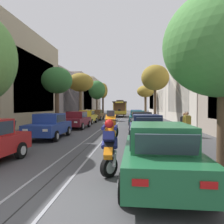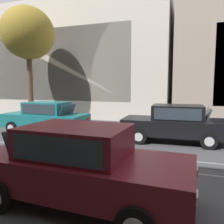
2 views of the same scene
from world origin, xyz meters
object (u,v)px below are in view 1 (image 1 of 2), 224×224
(parked_car_brown_fifth_left, at_px, (96,115))
(motorcycle_with_rider, at_px, (110,141))
(pedestrian_on_left_pavement, at_px, (187,123))
(pedestrian_crossing_far, at_px, (184,123))
(street_tree_kerb_left_fourth, at_px, (97,90))
(street_tree_kerb_right_second, at_px, (155,78))
(street_tree_kerb_left_second, at_px, (57,81))
(parked_car_navy_second_right, at_px, (146,128))
(parked_car_maroon_mid_left, at_px, (77,120))
(cable_car_trolley, at_px, (120,108))
(pedestrian_on_right_pavement, at_px, (87,113))
(parked_car_blue_fifth_right, at_px, (136,115))
(parked_car_black_mid_right, at_px, (141,121))
(parked_car_yellow_fourth_left, at_px, (87,117))
(street_tree_kerb_left_mid, at_px, (80,83))
(street_tree_kerb_right_mid, at_px, (146,92))
(parked_car_green_near_right, at_px, (159,153))
(parked_car_teal_fourth_right, at_px, (137,117))
(street_tree_kerb_left_far, at_px, (103,91))
(street_tree_kerb_right_near, at_px, (224,45))
(parked_car_blue_second_left, at_px, (49,126))

(parked_car_brown_fifth_left, distance_m, motorcycle_with_rider, 25.79)
(pedestrian_on_left_pavement, height_order, pedestrian_crossing_far, pedestrian_on_left_pavement)
(street_tree_kerb_left_fourth, height_order, street_tree_kerb_right_second, street_tree_kerb_left_fourth)
(parked_car_brown_fifth_left, height_order, street_tree_kerb_left_second, street_tree_kerb_left_second)
(pedestrian_on_left_pavement, bearing_deg, parked_car_navy_second_right, -141.23)
(parked_car_maroon_mid_left, relative_size, parked_car_navy_second_right, 1.00)
(cable_car_trolley, distance_m, pedestrian_on_left_pavement, 29.14)
(motorcycle_with_rider, xyz_separation_m, pedestrian_on_right_pavement, (-7.31, 31.00, -0.13))
(street_tree_kerb_right_second, distance_m, pedestrian_on_left_pavement, 13.36)
(parked_car_blue_fifth_right, xyz_separation_m, street_tree_kerb_left_fourth, (-7.92, 13.80, 4.70))
(parked_car_black_mid_right, height_order, street_tree_kerb_right_second, street_tree_kerb_right_second)
(parked_car_blue_fifth_right, distance_m, street_tree_kerb_left_second, 13.23)
(parked_car_yellow_fourth_left, bearing_deg, street_tree_kerb_left_mid, 109.78)
(parked_car_maroon_mid_left, relative_size, street_tree_kerb_right_second, 0.61)
(parked_car_blue_fifth_right, xyz_separation_m, pedestrian_crossing_far, (2.92, -15.79, 0.12))
(parked_car_yellow_fourth_left, distance_m, street_tree_kerb_right_mid, 23.92)
(street_tree_kerb_left_fourth, bearing_deg, parked_car_green_near_right, -78.34)
(street_tree_kerb_right_second, bearing_deg, parked_car_teal_fourth_right, -130.16)
(parked_car_navy_second_right, relative_size, street_tree_kerb_right_mid, 0.66)
(parked_car_black_mid_right, height_order, pedestrian_on_left_pavement, pedestrian_on_left_pavement)
(parked_car_navy_second_right, height_order, pedestrian_on_left_pavement, pedestrian_on_left_pavement)
(parked_car_yellow_fourth_left, bearing_deg, cable_car_trolley, 80.08)
(street_tree_kerb_left_second, height_order, pedestrian_on_left_pavement, street_tree_kerb_left_second)
(parked_car_brown_fifth_left, distance_m, parked_car_blue_fifth_right, 6.05)
(pedestrian_on_right_pavement, bearing_deg, street_tree_kerb_right_mid, 41.47)
(street_tree_kerb_left_far, height_order, street_tree_kerb_right_second, street_tree_kerb_left_far)
(parked_car_teal_fourth_right, bearing_deg, street_tree_kerb_left_mid, 138.91)
(street_tree_kerb_right_near, distance_m, street_tree_kerb_right_second, 20.08)
(street_tree_kerb_left_fourth, xyz_separation_m, pedestrian_on_right_pavement, (-0.70, -7.06, -4.62))
(pedestrian_crossing_far, bearing_deg, street_tree_kerb_right_mid, 90.90)
(pedestrian_on_left_pavement, bearing_deg, parked_car_brown_fifth_left, 117.60)
(street_tree_kerb_left_far, bearing_deg, street_tree_kerb_left_fourth, -89.78)
(street_tree_kerb_left_far, relative_size, motorcycle_with_rider, 4.22)
(parked_car_yellow_fourth_left, distance_m, parked_car_teal_fourth_right, 6.08)
(parked_car_black_mid_right, relative_size, street_tree_kerb_right_mid, 0.66)
(parked_car_teal_fourth_right, bearing_deg, street_tree_kerb_right_near, -82.72)
(motorcycle_with_rider, bearing_deg, street_tree_kerb_left_fourth, 99.86)
(parked_car_blue_second_left, relative_size, street_tree_kerb_left_mid, 0.62)
(parked_car_teal_fourth_right, height_order, street_tree_kerb_left_far, street_tree_kerb_left_far)
(street_tree_kerb_right_second, bearing_deg, parked_car_maroon_mid_left, -136.70)
(parked_car_green_near_right, bearing_deg, street_tree_kerb_right_mid, 86.76)
(street_tree_kerb_right_second, xyz_separation_m, motorcycle_with_rider, (-3.59, -20.70, -4.60))
(parked_car_blue_second_left, relative_size, parked_car_maroon_mid_left, 1.00)
(street_tree_kerb_left_far, relative_size, street_tree_kerb_right_second, 1.12)
(parked_car_green_near_right, xyz_separation_m, pedestrian_on_right_pavement, (-8.69, 31.66, 0.08))
(parked_car_yellow_fourth_left, height_order, cable_car_trolley, cable_car_trolley)
(parked_car_blue_fifth_right, xyz_separation_m, street_tree_kerb_left_mid, (-8.34, 1.03, 4.82))
(street_tree_kerb_left_fourth, bearing_deg, pedestrian_crossing_far, -69.87)
(street_tree_kerb_right_near, bearing_deg, pedestrian_on_right_pavement, 109.69)
(parked_car_blue_second_left, height_order, street_tree_kerb_left_second, street_tree_kerb_left_second)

